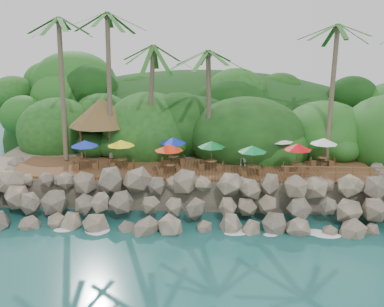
{
  "coord_description": "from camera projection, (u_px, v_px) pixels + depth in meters",
  "views": [
    {
      "loc": [
        1.57,
        -22.47,
        11.17
      ],
      "look_at": [
        0.0,
        6.0,
        3.4
      ],
      "focal_mm": 38.33,
      "sensor_mm": 36.0,
      "label": 1
    }
  ],
  "objects": [
    {
      "name": "jungle_foliage",
      "position": [
        197.0,
        163.0,
        39.11
      ],
      "size": [
        44.0,
        16.0,
        12.0
      ],
      "primitive_type": null,
      "color": "#143811",
      "rests_on": "ground"
    },
    {
      "name": "foam_line",
      "position": [
        187.0,
        231.0,
        24.94
      ],
      "size": [
        25.2,
        0.8,
        0.06
      ],
      "color": "white",
      "rests_on": "ground"
    },
    {
      "name": "land_base",
      "position": [
        198.0,
        150.0,
        39.8
      ],
      "size": [
        32.0,
        25.2,
        2.1
      ],
      "primitive_type": "cube",
      "color": "gray",
      "rests_on": "ground"
    },
    {
      "name": "railing",
      "position": [
        345.0,
        172.0,
        26.88
      ],
      "size": [
        8.3,
        0.1,
        1.0
      ],
      "color": "brown",
      "rests_on": "terrace"
    },
    {
      "name": "seawall",
      "position": [
        189.0,
        204.0,
        26.29
      ],
      "size": [
        29.0,
        4.0,
        2.3
      ],
      "primitive_type": null,
      "color": "gray",
      "rests_on": "ground"
    },
    {
      "name": "terrace",
      "position": [
        192.0,
        169.0,
        29.87
      ],
      "size": [
        26.0,
        5.0,
        0.2
      ],
      "primitive_type": "cube",
      "color": "brown",
      "rests_on": "land_base"
    },
    {
      "name": "palms",
      "position": [
        211.0,
        30.0,
        29.83
      ],
      "size": [
        31.81,
        7.08,
        12.25
      ],
      "color": "brown",
      "rests_on": "ground"
    },
    {
      "name": "ground",
      "position": [
        187.0,
        234.0,
        24.66
      ],
      "size": [
        140.0,
        140.0,
        0.0
      ],
      "primitive_type": "plane",
      "color": "#19514F",
      "rests_on": "ground"
    },
    {
      "name": "jungle_hill",
      "position": [
        200.0,
        142.0,
        47.3
      ],
      "size": [
        44.8,
        28.0,
        15.4
      ],
      "primitive_type": "ellipsoid",
      "color": "#143811",
      "rests_on": "ground"
    },
    {
      "name": "waiter",
      "position": [
        243.0,
        154.0,
        30.11
      ],
      "size": [
        0.76,
        0.62,
        1.79
      ],
      "primitive_type": "imported",
      "rotation": [
        0.0,
        0.0,
        2.8
      ],
      "color": "white",
      "rests_on": "terrace"
    },
    {
      "name": "palapa",
      "position": [
        102.0,
        112.0,
        32.76
      ],
      "size": [
        5.29,
        5.29,
        4.6
      ],
      "color": "brown",
      "rests_on": "ground"
    },
    {
      "name": "dining_clusters",
      "position": [
        213.0,
        146.0,
        29.03
      ],
      "size": [
        19.14,
        5.04,
        2.14
      ],
      "color": "brown",
      "rests_on": "terrace"
    }
  ]
}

